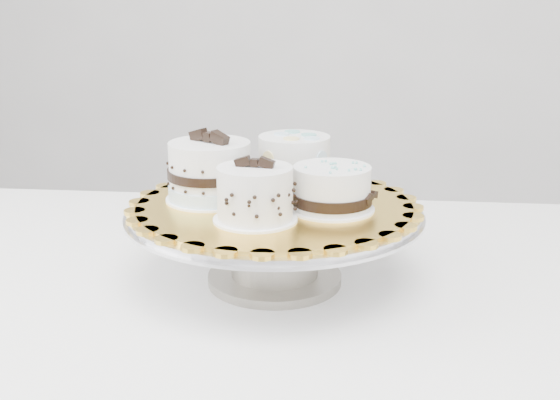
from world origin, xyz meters
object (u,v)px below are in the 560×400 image
(table, at_px, (237,326))
(cake_ribbon, at_px, (333,190))
(cake_stand, at_px, (275,231))
(cake_dots, at_px, (294,161))
(cake_banded, at_px, (210,174))
(cake_board, at_px, (274,205))
(cake_swirl, at_px, (255,195))

(table, distance_m, cake_ribbon, 0.26)
(cake_stand, relative_size, cake_dots, 3.22)
(cake_banded, relative_size, cake_dots, 1.15)
(table, relative_size, cake_ribbon, 11.18)
(cake_board, relative_size, cake_swirl, 3.50)
(cake_stand, xyz_separation_m, cake_swirl, (-0.00, -0.08, 0.07))
(cake_board, height_order, cake_banded, cake_banded)
(cake_board, height_order, cake_swirl, cake_swirl)
(table, distance_m, cake_board, 0.20)
(cake_stand, relative_size, cake_swirl, 3.81)
(cake_board, distance_m, cake_ribbon, 0.09)
(cake_board, bearing_deg, table, 175.19)
(cake_stand, xyz_separation_m, cake_ribbon, (0.08, -0.01, 0.07))
(cake_ribbon, bearing_deg, cake_dots, 139.47)
(cake_ribbon, bearing_deg, cake_banded, -169.21)
(table, relative_size, cake_swirl, 12.66)
(cake_board, distance_m, cake_banded, 0.10)
(table, height_order, cake_ribbon, cake_ribbon)
(cake_dots, relative_size, cake_ribbon, 1.05)
(table, xyz_separation_m, cake_board, (0.06, -0.00, 0.19))
(table, xyz_separation_m, cake_swirl, (0.06, -0.08, 0.22))
(cake_ribbon, bearing_deg, table, -174.69)
(cake_ribbon, bearing_deg, cake_stand, -174.43)
(cake_ribbon, bearing_deg, cake_board, -174.43)
(cake_swirl, distance_m, cake_ribbon, 0.11)
(cake_dots, bearing_deg, table, -114.29)
(table, bearing_deg, cake_ribbon, -15.31)
(table, xyz_separation_m, cake_banded, (-0.03, -0.01, 0.23))
(cake_swirl, xyz_separation_m, cake_banded, (-0.09, 0.07, 0.00))
(cake_stand, distance_m, cake_dots, 0.12)
(cake_stand, height_order, cake_board, cake_board)
(cake_board, xyz_separation_m, cake_banded, (-0.09, -0.01, 0.04))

